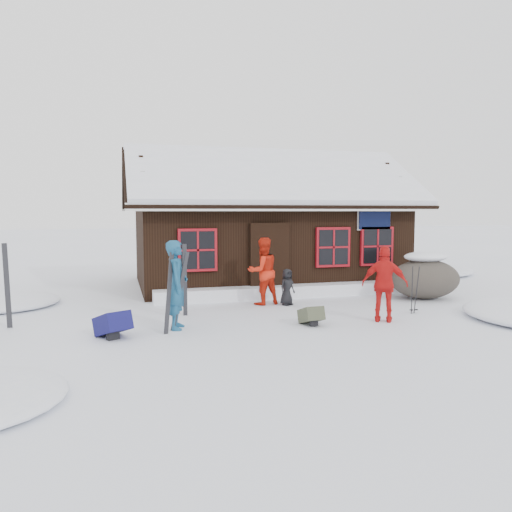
# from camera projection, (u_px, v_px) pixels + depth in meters

# --- Properties ---
(ground) EXTENTS (120.00, 120.00, 0.00)m
(ground) POSITION_uv_depth(u_px,v_px,m) (263.00, 316.00, 11.30)
(ground) COLOR white
(ground) RESTS_ON ground
(mountain_hut) EXTENTS (8.90, 6.09, 4.42)m
(mountain_hut) POSITION_uv_depth(u_px,v_px,m) (264.00, 236.00, 16.34)
(mountain_hut) COLOR black
(mountain_hut) RESTS_ON ground
(snow_drift) EXTENTS (7.60, 0.60, 0.35)m
(snow_drift) POSITION_uv_depth(u_px,v_px,m) (292.00, 291.00, 13.85)
(snow_drift) COLOR white
(snow_drift) RESTS_ON ground
(snow_mounds) EXTENTS (20.60, 13.20, 0.48)m
(snow_mounds) POSITION_uv_depth(u_px,v_px,m) (302.00, 299.00, 13.53)
(snow_mounds) COLOR white
(snow_mounds) RESTS_ON ground
(skier_teal) EXTENTS (0.56, 0.73, 1.80)m
(skier_teal) POSITION_uv_depth(u_px,v_px,m) (177.00, 285.00, 10.04)
(skier_teal) COLOR navy
(skier_teal) RESTS_ON ground
(skier_orange_left) EXTENTS (0.95, 0.81, 1.71)m
(skier_orange_left) POSITION_uv_depth(u_px,v_px,m) (263.00, 271.00, 12.68)
(skier_orange_left) COLOR red
(skier_orange_left) RESTS_ON ground
(skier_orange_right) EXTENTS (1.03, 0.85, 1.64)m
(skier_orange_right) POSITION_uv_depth(u_px,v_px,m) (385.00, 284.00, 10.67)
(skier_orange_right) COLOR red
(skier_orange_right) RESTS_ON ground
(skier_crouched) EXTENTS (0.54, 0.47, 0.93)m
(skier_crouched) POSITION_uv_depth(u_px,v_px,m) (287.00, 287.00, 12.62)
(skier_crouched) COLOR black
(skier_crouched) RESTS_ON ground
(boulder) EXTENTS (1.95, 1.46, 1.15)m
(boulder) POSITION_uv_depth(u_px,v_px,m) (425.00, 278.00, 13.56)
(boulder) COLOR #474139
(boulder) RESTS_ON ground
(ski_pair_left) EXTENTS (0.57, 0.36, 1.63)m
(ski_pair_left) POSITION_uv_depth(u_px,v_px,m) (174.00, 293.00, 9.87)
(ski_pair_left) COLOR black
(ski_pair_left) RESTS_ON ground
(ski_pair_right) EXTENTS (0.37, 0.03, 1.69)m
(ski_pair_right) POSITION_uv_depth(u_px,v_px,m) (179.00, 281.00, 11.30)
(ski_pair_right) COLOR black
(ski_pair_right) RESTS_ON ground
(ski_poles) EXTENTS (0.20, 0.10, 1.14)m
(ski_poles) POSITION_uv_depth(u_px,v_px,m) (414.00, 291.00, 11.61)
(ski_poles) COLOR black
(ski_poles) RESTS_ON ground
(backpack_blue) EXTENTS (0.74, 0.81, 0.36)m
(backpack_blue) POSITION_uv_depth(u_px,v_px,m) (113.00, 328.00, 9.40)
(backpack_blue) COLOR #13124D
(backpack_blue) RESTS_ON ground
(backpack_olive) EXTENTS (0.43, 0.55, 0.29)m
(backpack_olive) POSITION_uv_depth(u_px,v_px,m) (311.00, 318.00, 10.44)
(backpack_olive) COLOR #404431
(backpack_olive) RESTS_ON ground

